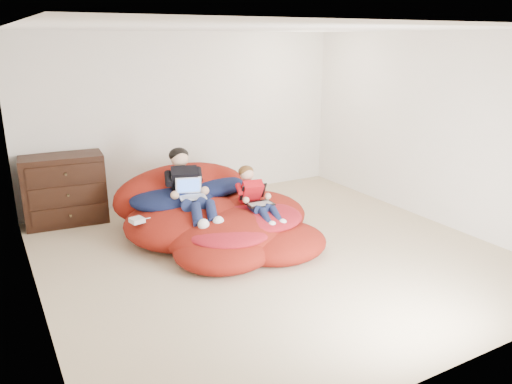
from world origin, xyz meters
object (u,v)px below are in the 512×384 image
laptop_black (257,198)px  older_boy (188,185)px  beanbag_pile (216,218)px  laptop_white (191,192)px  younger_boy (255,194)px  dresser (64,190)px

laptop_black → older_boy: bearing=146.6°
beanbag_pile → older_boy: (-0.30, 0.13, 0.44)m
laptop_white → older_boy: bearing=90.0°
laptop_white → laptop_black: 0.80m
beanbag_pile → younger_boy: bearing=-35.9°
beanbag_pile → older_boy: bearing=156.6°
beanbag_pile → laptop_white: 0.48m
younger_boy → beanbag_pile: bearing=144.1°
younger_boy → laptop_black: bearing=-90.0°
younger_boy → laptop_white: younger_boy is taller
younger_boy → laptop_black: 0.06m
dresser → younger_boy: dresser is taller
laptop_black → beanbag_pile: bearing=140.2°
dresser → laptop_white: size_ratio=3.05×
beanbag_pile → older_boy: size_ratio=2.17×
beanbag_pile → laptop_black: (0.39, -0.33, 0.29)m
dresser → beanbag_pile: bearing=-43.5°
younger_boy → laptop_black: younger_boy is taller
laptop_black → laptop_white: bearing=151.4°
beanbag_pile → laptop_black: size_ratio=6.93×
younger_boy → laptop_white: size_ratio=2.54×
beanbag_pile → laptop_white: size_ratio=6.86×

